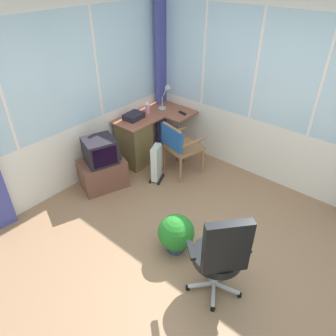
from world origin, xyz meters
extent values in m
cube|color=#8F6A4D|center=(0.00, 0.00, -0.03)|extent=(5.02, 5.33, 0.06)
cube|color=silver|center=(0.00, 2.20, 0.45)|extent=(4.02, 0.06, 0.91)
cube|color=silver|center=(0.00, 2.20, 1.65)|extent=(3.94, 0.06, 1.49)
cube|color=silver|center=(0.00, 2.20, 2.48)|extent=(4.02, 0.06, 0.18)
cube|color=white|center=(-0.67, 2.20, 1.65)|extent=(0.04, 0.07, 1.49)
cube|color=white|center=(0.67, 2.20, 1.65)|extent=(0.04, 0.07, 1.49)
cube|color=silver|center=(2.04, 0.00, 0.45)|extent=(0.06, 4.33, 0.91)
cube|color=silver|center=(2.04, 0.00, 1.65)|extent=(0.06, 4.25, 1.49)
cube|color=silver|center=(2.04, 0.00, 2.48)|extent=(0.06, 4.33, 0.18)
cube|color=white|center=(2.04, -0.43, 1.65)|extent=(0.07, 0.04, 1.49)
cube|color=white|center=(2.04, 0.43, 1.65)|extent=(0.07, 0.04, 1.49)
cube|color=white|center=(2.04, 1.30, 1.65)|extent=(0.07, 0.04, 1.49)
cube|color=#434695|center=(1.91, 2.07, 1.24)|extent=(0.26, 0.10, 2.47)
cube|color=#95533C|center=(1.38, 1.88, 0.75)|extent=(1.22, 0.53, 0.02)
cube|color=#95533C|center=(1.73, 1.47, 0.75)|extent=(0.53, 0.29, 0.02)
cube|color=brown|center=(1.00, 1.88, 0.36)|extent=(0.40, 0.49, 0.73)
cylinder|color=#4C4C51|center=(1.51, 1.37, 0.37)|extent=(0.04, 0.04, 0.74)
cylinder|color=#4C4C51|center=(0.81, 2.10, 0.37)|extent=(0.04, 0.04, 0.74)
cylinder|color=#B2B7BC|center=(1.68, 1.86, 0.77)|extent=(0.13, 0.13, 0.02)
cylinder|color=#B2B7BC|center=(1.68, 1.86, 0.87)|extent=(0.02, 0.02, 0.19)
cylinder|color=#B2B7BC|center=(1.73, 1.83, 1.06)|extent=(0.05, 0.09, 0.18)
cone|color=#B2B7BC|center=(1.78, 1.79, 1.10)|extent=(0.12, 0.12, 0.12)
cube|color=black|center=(1.74, 1.47, 0.77)|extent=(0.07, 0.16, 0.02)
cylinder|color=pink|center=(1.38, 1.91, 0.84)|extent=(0.06, 0.06, 0.16)
cone|color=white|center=(1.38, 1.91, 0.95)|extent=(0.06, 0.06, 0.06)
cube|color=black|center=(1.09, 1.94, 0.81)|extent=(0.32, 0.26, 0.09)
cylinder|color=#946641|center=(1.49, 0.85, 0.21)|extent=(0.04, 0.04, 0.43)
cylinder|color=#946641|center=(1.59, 1.28, 0.21)|extent=(0.04, 0.04, 0.43)
cylinder|color=#946641|center=(1.06, 0.96, 0.21)|extent=(0.04, 0.04, 0.43)
cylinder|color=#946641|center=(1.17, 1.38, 0.21)|extent=(0.04, 0.04, 0.43)
cube|color=#946641|center=(1.33, 1.12, 0.45)|extent=(0.58, 0.58, 0.04)
cube|color=#946641|center=(1.11, 1.17, 0.66)|extent=(0.14, 0.43, 0.39)
cube|color=#215299|center=(1.11, 1.17, 0.68)|extent=(0.17, 0.46, 0.33)
cube|color=#946641|center=(1.27, 0.90, 0.63)|extent=(0.43, 0.14, 0.03)
cube|color=#946641|center=(1.38, 1.33, 0.63)|extent=(0.43, 0.14, 0.03)
cube|color=#B7B7BF|center=(-0.25, -0.36, 0.04)|extent=(0.24, 0.21, 0.02)
cylinder|color=black|center=(-0.36, -0.27, 0.02)|extent=(0.05, 0.05, 0.05)
cube|color=#B7B7BF|center=(-0.26, -0.53, 0.04)|extent=(0.26, 0.18, 0.02)
cylinder|color=black|center=(-0.38, -0.60, 0.02)|extent=(0.05, 0.05, 0.05)
cube|color=#B7B7BF|center=(-0.11, -0.59, 0.04)|extent=(0.10, 0.28, 0.02)
cylinder|color=black|center=(-0.08, -0.73, 0.02)|extent=(0.05, 0.05, 0.05)
cube|color=#B7B7BF|center=(0.00, -0.47, 0.04)|extent=(0.28, 0.06, 0.02)
cylinder|color=black|center=(0.13, -0.48, 0.02)|extent=(0.05, 0.05, 0.05)
cube|color=#B7B7BF|center=(-0.09, -0.33, 0.04)|extent=(0.14, 0.27, 0.02)
cylinder|color=black|center=(-0.04, -0.20, 0.02)|extent=(0.05, 0.05, 0.05)
cylinder|color=#B7B7BF|center=(-0.14, -0.46, 0.24)|extent=(0.05, 0.05, 0.37)
cylinder|color=black|center=(-0.14, -0.46, 0.47)|extent=(0.50, 0.50, 0.09)
cube|color=black|center=(-0.27, -0.60, 0.80)|extent=(0.38, 0.35, 0.57)
cube|color=black|center=(0.06, -0.63, 0.60)|extent=(0.18, 0.20, 0.04)
cube|color=black|center=(-0.35, -0.28, 0.60)|extent=(0.18, 0.20, 0.04)
cube|color=brown|center=(0.26, 1.78, 0.22)|extent=(0.75, 0.63, 0.44)
cube|color=black|center=(0.26, 1.78, 0.62)|extent=(0.53, 0.52, 0.36)
cube|color=black|center=(0.19, 1.59, 0.62)|extent=(0.33, 0.12, 0.28)
cube|color=#262628|center=(0.39, 1.73, 0.47)|extent=(0.32, 0.29, 0.07)
cube|color=silver|center=(0.79, 1.24, 0.31)|extent=(0.06, 0.10, 0.56)
cube|color=silver|center=(0.82, 1.26, 0.31)|extent=(0.06, 0.10, 0.56)
cube|color=silver|center=(0.86, 1.27, 0.31)|extent=(0.06, 0.10, 0.56)
cube|color=silver|center=(0.90, 1.29, 0.31)|extent=(0.06, 0.10, 0.56)
cube|color=silver|center=(0.94, 1.31, 0.31)|extent=(0.06, 0.10, 0.56)
cube|color=silver|center=(0.98, 1.33, 0.31)|extent=(0.06, 0.10, 0.56)
cube|color=black|center=(0.91, 1.22, 0.01)|extent=(0.26, 0.14, 0.03)
cube|color=black|center=(0.85, 1.35, 0.01)|extent=(0.26, 0.14, 0.03)
cube|color=silver|center=(1.01, 1.34, 0.34)|extent=(0.08, 0.10, 0.39)
cylinder|color=#2E4359|center=(-0.01, 0.17, 0.06)|extent=(0.22, 0.22, 0.11)
sphere|color=#237525|center=(-0.01, 0.17, 0.27)|extent=(0.42, 0.42, 0.42)
camera|label=1|loc=(-2.03, -1.43, 2.91)|focal=33.73mm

